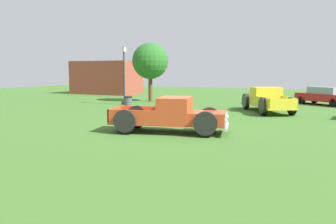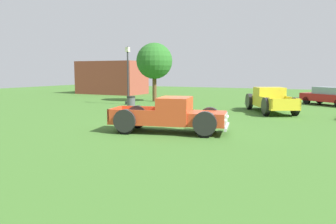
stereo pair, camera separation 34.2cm
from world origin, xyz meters
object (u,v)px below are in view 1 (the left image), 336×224
(pickup_truck_foreground, at_px, (176,116))
(sedan_distant_a, at_px, (324,96))
(lamp_post_near, at_px, (124,74))
(trash_can, at_px, (128,103))
(oak_tree_east, at_px, (150,61))
(pickup_truck_behind_left, at_px, (265,100))

(pickup_truck_foreground, height_order, sedan_distant_a, pickup_truck_foreground)
(pickup_truck_foreground, height_order, lamp_post_near, lamp_post_near)
(trash_can, bearing_deg, pickup_truck_foreground, -45.72)
(sedan_distant_a, height_order, trash_can, sedan_distant_a)
(pickup_truck_foreground, bearing_deg, oak_tree_east, 122.06)
(trash_can, bearing_deg, pickup_truck_behind_left, 19.11)
(pickup_truck_behind_left, distance_m, oak_tree_east, 11.50)
(sedan_distant_a, bearing_deg, oak_tree_east, -168.30)
(pickup_truck_behind_left, relative_size, trash_can, 5.80)
(sedan_distant_a, bearing_deg, trash_can, -141.79)
(pickup_truck_foreground, xyz_separation_m, oak_tree_east, (-8.46, 13.51, 2.78))
(trash_can, height_order, oak_tree_east, oak_tree_east)
(trash_can, distance_m, oak_tree_east, 7.57)
(pickup_truck_foreground, relative_size, sedan_distant_a, 1.19)
(sedan_distant_a, height_order, oak_tree_east, oak_tree_east)
(pickup_truck_foreground, height_order, oak_tree_east, oak_tree_east)
(pickup_truck_behind_left, bearing_deg, lamp_post_near, 179.36)
(pickup_truck_behind_left, bearing_deg, oak_tree_east, 160.89)
(trash_can, relative_size, oak_tree_east, 0.19)
(oak_tree_east, bearing_deg, pickup_truck_foreground, -57.94)
(pickup_truck_foreground, distance_m, lamp_post_near, 13.50)
(pickup_truck_behind_left, relative_size, lamp_post_near, 1.20)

